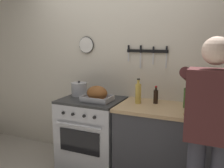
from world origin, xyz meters
name	(u,v)px	position (x,y,z in m)	size (l,w,h in m)	color
wall_back	(119,65)	(0.00, 1.35, 1.30)	(6.00, 0.13, 2.60)	beige
counter_block	(210,153)	(1.20, 0.99, 0.45)	(2.03, 0.65, 0.90)	#38383D
stove	(92,133)	(-0.22, 0.99, 0.45)	(0.76, 0.67, 0.90)	#BCBCC1
person_cook	(211,128)	(1.19, 0.34, 0.95)	(0.51, 0.63, 1.66)	#383842
roasting_pan	(97,94)	(-0.10, 0.92, 0.99)	(0.35, 0.26, 0.19)	#B7B7BC
stock_pot	(79,89)	(-0.46, 1.09, 0.99)	(0.21, 0.21, 0.20)	#B7B7BC
cutting_board	(203,113)	(1.11, 0.89, 0.91)	(0.36, 0.24, 0.02)	tan
bottle_soy_sauce	(156,96)	(0.57, 1.10, 0.99)	(0.05, 0.05, 0.21)	black
bottle_cooking_oil	(138,93)	(0.38, 1.02, 1.02)	(0.07, 0.07, 0.29)	gold
bottle_olive_oil	(187,97)	(0.93, 1.06, 1.02)	(0.08, 0.08, 0.28)	#385623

